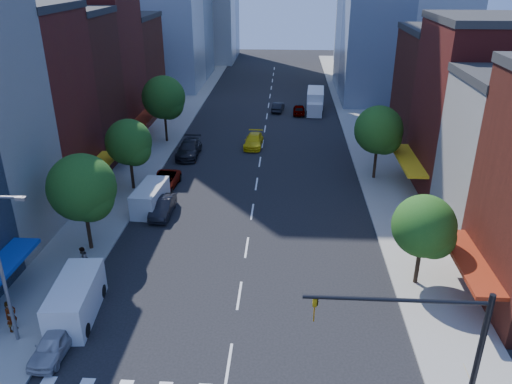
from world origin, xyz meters
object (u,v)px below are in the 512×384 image
parked_car_rear (189,149)px  pedestrian_far (83,259)px  parked_car_front (54,344)px  cargo_van_near (75,301)px  traffic_car_far (299,109)px  box_truck (315,102)px  cargo_van_far (150,198)px  pedestrian_near (11,316)px  parked_car_second (163,207)px  parked_car_third (164,181)px  traffic_car_oncoming (278,107)px  taxi (254,141)px

parked_car_rear → pedestrian_far: pedestrian_far is taller
parked_car_front → cargo_van_near: 3.13m
traffic_car_far → box_truck: 2.94m
box_truck → cargo_van_far: bearing=-111.7°
traffic_car_far → pedestrian_near: pedestrian_near is taller
parked_car_rear → parked_car_second: bearing=-88.8°
parked_car_second → parked_car_third: size_ratio=0.88×
cargo_van_far → pedestrian_near: 16.58m
box_truck → pedestrian_near: 52.94m
traffic_car_far → parked_car_second: bearing=70.2°
traffic_car_oncoming → cargo_van_near: bearing=84.6°
box_truck → pedestrian_near: box_truck is taller
traffic_car_oncoming → pedestrian_far: bearing=81.4°
parked_car_second → traffic_car_far: parked_car_second is taller
parked_car_rear → cargo_van_far: bearing=-94.2°
traffic_car_far → cargo_van_far: bearing=67.6°
parked_car_rear → cargo_van_near: (-1.53, -28.09, 0.33)m
parked_car_front → traffic_car_oncoming: (11.00, 50.48, -0.00)m
box_truck → parked_car_rear: bearing=-123.4°
traffic_car_oncoming → pedestrian_near: (-14.09, -48.93, 0.46)m
taxi → traffic_car_oncoming: taxi is taller
parked_car_third → box_truck: (15.50, 28.53, 0.74)m
box_truck → parked_car_second: bearing=-109.3°
box_truck → taxi: bearing=-112.4°
parked_car_second → box_truck: bearing=66.7°
parked_car_third → cargo_van_far: (-0.12, -4.58, 0.35)m
parked_car_second → parked_car_rear: size_ratio=0.78×
parked_car_second → cargo_van_far: cargo_van_far is taller
cargo_van_near → box_truck: box_truck is taller
parked_car_rear → cargo_van_far: cargo_van_far is taller
pedestrian_far → parked_car_front: bearing=10.1°
box_truck → parked_car_front: bearing=-104.2°
box_truck → pedestrian_far: size_ratio=4.44×
taxi → traffic_car_oncoming: (2.50, 15.71, -0.06)m
traffic_car_oncoming → traffic_car_far: size_ratio=0.97×
cargo_van_far → taxi: (7.79, 17.08, -0.35)m
parked_car_front → pedestrian_far: 8.05m
cargo_van_far → traffic_car_far: 34.15m
taxi → box_truck: size_ratio=0.64×
cargo_van_near → traffic_car_far: cargo_van_near is taller
parked_car_rear → traffic_car_oncoming: (9.45, 19.29, -0.17)m
parked_car_front → traffic_car_far: size_ratio=0.94×
parked_car_third → parked_car_front: bearing=-89.3°
traffic_car_far → pedestrian_far: (-15.41, -41.23, 0.32)m
parked_car_third → pedestrian_far: pedestrian_far is taller
parked_car_third → cargo_van_near: cargo_van_near is taller
parked_car_second → traffic_car_oncoming: bearing=74.6°
parked_car_third → taxi: (7.68, 12.50, 0.01)m
box_truck → pedestrian_far: (-17.73, -42.88, -0.43)m
taxi → traffic_car_far: size_ratio=1.20×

